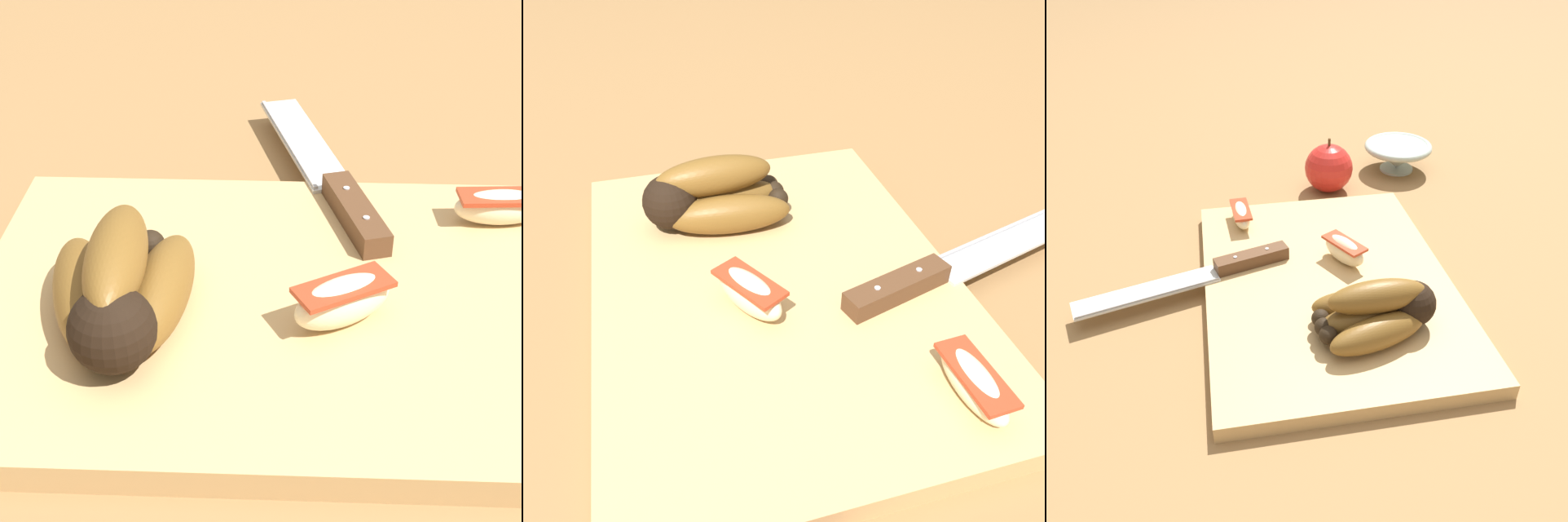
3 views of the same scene
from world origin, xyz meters
TOP-DOWN VIEW (x-y plane):
  - ground_plane at (0.00, 0.00)m, footprint 6.00×6.00m
  - cutting_board at (0.01, -0.01)m, footprint 0.43×0.31m
  - banana_bunch at (0.11, 0.02)m, footprint 0.11×0.14m
  - chefs_knife at (-0.03, -0.15)m, footprint 0.11×0.28m
  - apple_wedge_near at (-0.03, 0.02)m, footprint 0.07×0.06m
  - apple_wedge_middle at (-0.15, -0.11)m, footprint 0.07×0.03m

SIDE VIEW (x-z plane):
  - ground_plane at x=0.00m, z-range 0.00..0.00m
  - cutting_board at x=0.01m, z-range 0.00..0.02m
  - chefs_knife at x=-0.03m, z-range 0.02..0.04m
  - apple_wedge_middle at x=-0.15m, z-range 0.02..0.05m
  - apple_wedge_near at x=-0.03m, z-range 0.02..0.06m
  - banana_bunch at x=0.11m, z-range 0.01..0.08m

